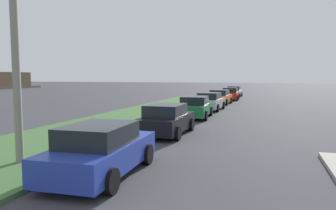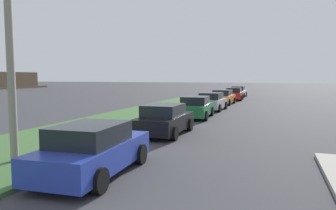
{
  "view_description": "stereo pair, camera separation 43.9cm",
  "coord_description": "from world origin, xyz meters",
  "px_view_note": "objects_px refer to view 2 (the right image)",
  "views": [
    {
      "loc": [
        -2.02,
        -1.12,
        2.78
      ],
      "look_at": [
        16.49,
        4.68,
        1.05
      ],
      "focal_mm": 33.88,
      "sensor_mm": 36.0,
      "label": 1
    },
    {
      "loc": [
        -1.88,
        -1.54,
        2.78
      ],
      "look_at": [
        16.49,
        4.68,
        1.05
      ],
      "focal_mm": 33.88,
      "sensor_mm": 36.0,
      "label": 2
    }
  ],
  "objects_px": {
    "parked_car_orange": "(223,97)",
    "streetlight": "(18,23)",
    "parked_car_white": "(238,92)",
    "parked_car_silver": "(212,102)",
    "parked_car_blue": "(93,150)",
    "parked_car_red": "(234,94)",
    "parked_car_black": "(165,120)",
    "parked_car_green": "(196,107)"
  },
  "relations": [
    {
      "from": "parked_car_green",
      "to": "parked_car_red",
      "type": "bearing_deg",
      "value": -4.11
    },
    {
      "from": "parked_car_blue",
      "to": "parked_car_red",
      "type": "bearing_deg",
      "value": -2.83
    },
    {
      "from": "parked_car_black",
      "to": "parked_car_silver",
      "type": "bearing_deg",
      "value": -0.53
    },
    {
      "from": "parked_car_orange",
      "to": "parked_car_blue",
      "type": "bearing_deg",
      "value": -176.84
    },
    {
      "from": "parked_car_green",
      "to": "parked_car_blue",
      "type": "bearing_deg",
      "value": 178.2
    },
    {
      "from": "parked_car_red",
      "to": "parked_car_white",
      "type": "xyz_separation_m",
      "value": [
        6.21,
        0.16,
        0.0
      ]
    },
    {
      "from": "parked_car_red",
      "to": "parked_car_white",
      "type": "bearing_deg",
      "value": -0.03
    },
    {
      "from": "parked_car_silver",
      "to": "parked_car_black",
      "type": "bearing_deg",
      "value": -178.17
    },
    {
      "from": "parked_car_blue",
      "to": "streetlight",
      "type": "height_order",
      "value": "streetlight"
    },
    {
      "from": "parked_car_blue",
      "to": "parked_car_green",
      "type": "bearing_deg",
      "value": -1.5
    },
    {
      "from": "parked_car_silver",
      "to": "streetlight",
      "type": "relative_size",
      "value": 0.58
    },
    {
      "from": "parked_car_silver",
      "to": "parked_car_red",
      "type": "xyz_separation_m",
      "value": [
        12.41,
        -0.32,
        0.0
      ]
    },
    {
      "from": "parked_car_white",
      "to": "streetlight",
      "type": "distance_m",
      "value": 37.19
    },
    {
      "from": "parked_car_blue",
      "to": "parked_car_red",
      "type": "height_order",
      "value": "same"
    },
    {
      "from": "parked_car_blue",
      "to": "parked_car_orange",
      "type": "xyz_separation_m",
      "value": [
        24.35,
        0.13,
        0.0
      ]
    },
    {
      "from": "parked_car_silver",
      "to": "streetlight",
      "type": "distance_m",
      "value": 18.82
    },
    {
      "from": "parked_car_orange",
      "to": "streetlight",
      "type": "xyz_separation_m",
      "value": [
        -24.27,
        2.43,
        3.67
      ]
    },
    {
      "from": "streetlight",
      "to": "parked_car_red",
      "type": "bearing_deg",
      "value": -5.14
    },
    {
      "from": "parked_car_blue",
      "to": "parked_car_white",
      "type": "relative_size",
      "value": 1.01
    },
    {
      "from": "parked_car_white",
      "to": "streetlight",
      "type": "bearing_deg",
      "value": 177.04
    },
    {
      "from": "parked_car_white",
      "to": "parked_car_green",
      "type": "bearing_deg",
      "value": -179.55
    },
    {
      "from": "parked_car_green",
      "to": "parked_car_white",
      "type": "height_order",
      "value": "same"
    },
    {
      "from": "parked_car_orange",
      "to": "parked_car_red",
      "type": "height_order",
      "value": "same"
    },
    {
      "from": "parked_car_white",
      "to": "streetlight",
      "type": "xyz_separation_m",
      "value": [
        -36.92,
        2.6,
        3.67
      ]
    },
    {
      "from": "parked_car_silver",
      "to": "parked_car_green",
      "type": "bearing_deg",
      "value": -178.99
    },
    {
      "from": "parked_car_orange",
      "to": "parked_car_white",
      "type": "height_order",
      "value": "same"
    },
    {
      "from": "parked_car_blue",
      "to": "streetlight",
      "type": "distance_m",
      "value": 4.48
    },
    {
      "from": "parked_car_orange",
      "to": "parked_car_red",
      "type": "bearing_deg",
      "value": -0.13
    },
    {
      "from": "parked_car_blue",
      "to": "streetlight",
      "type": "xyz_separation_m",
      "value": [
        0.08,
        2.56,
        3.67
      ]
    },
    {
      "from": "parked_car_blue",
      "to": "parked_car_white",
      "type": "bearing_deg",
      "value": -2.51
    },
    {
      "from": "parked_car_black",
      "to": "streetlight",
      "type": "distance_m",
      "value": 7.87
    },
    {
      "from": "parked_car_blue",
      "to": "parked_car_black",
      "type": "bearing_deg",
      "value": -0.98
    },
    {
      "from": "parked_car_blue",
      "to": "parked_car_red",
      "type": "xyz_separation_m",
      "value": [
        30.78,
        -0.2,
        0.0
      ]
    },
    {
      "from": "parked_car_blue",
      "to": "parked_car_black",
      "type": "distance_m",
      "value": 6.62
    },
    {
      "from": "parked_car_orange",
      "to": "streetlight",
      "type": "distance_m",
      "value": 24.67
    },
    {
      "from": "parked_car_black",
      "to": "streetlight",
      "type": "bearing_deg",
      "value": 159.64
    },
    {
      "from": "parked_car_orange",
      "to": "parked_car_white",
      "type": "distance_m",
      "value": 12.65
    },
    {
      "from": "parked_car_silver",
      "to": "parked_car_white",
      "type": "bearing_deg",
      "value": 1.57
    },
    {
      "from": "parked_car_black",
      "to": "parked_car_orange",
      "type": "distance_m",
      "value": 17.73
    },
    {
      "from": "parked_car_blue",
      "to": "parked_car_red",
      "type": "relative_size",
      "value": 1.01
    },
    {
      "from": "parked_car_silver",
      "to": "parked_car_orange",
      "type": "xyz_separation_m",
      "value": [
        5.98,
        0.01,
        0.0
      ]
    },
    {
      "from": "parked_car_blue",
      "to": "parked_car_green",
      "type": "distance_m",
      "value": 13.16
    }
  ]
}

